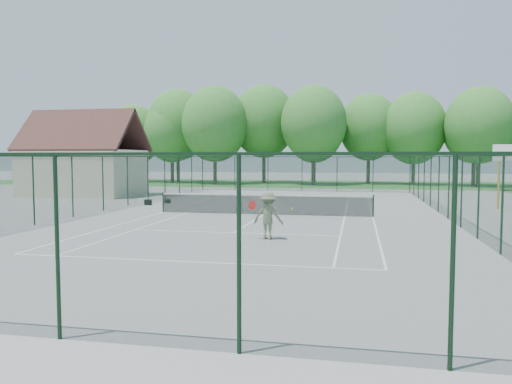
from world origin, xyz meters
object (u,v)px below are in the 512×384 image
(sports_bag_a, at_px, (148,202))
(tennis_net, at_px, (264,203))
(tennis_player, at_px, (268,216))
(basketball_goal, at_px, (502,164))

(sports_bag_a, bearing_deg, tennis_net, -32.45)
(tennis_net, height_order, tennis_player, tennis_player)
(basketball_goal, height_order, tennis_player, basketball_goal)
(basketball_goal, distance_m, tennis_player, 16.64)
(basketball_goal, relative_size, sports_bag_a, 8.47)
(tennis_net, distance_m, sports_bag_a, 8.69)
(basketball_goal, xyz_separation_m, tennis_player, (-10.99, -12.37, -1.72))
(tennis_net, bearing_deg, sports_bag_a, 155.94)
(sports_bag_a, bearing_deg, tennis_player, -57.86)
(basketball_goal, height_order, sports_bag_a, basketball_goal)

